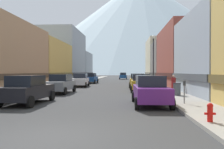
{
  "coord_description": "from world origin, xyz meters",
  "views": [
    {
      "loc": [
        2.33,
        -6.65,
        2.01
      ],
      "look_at": [
        -0.36,
        37.03,
        1.47
      ],
      "focal_mm": 36.13,
      "sensor_mm": 36.0,
      "label": 1
    }
  ],
  "objects_px": {
    "potted_plant_1": "(17,87)",
    "pedestrian_0": "(173,85)",
    "fire_hydrant_near": "(210,112)",
    "streetlamp_right": "(153,54)",
    "car_left_1": "(60,84)",
    "car_left_3": "(91,78)",
    "car_left_2": "(80,80)",
    "car_left_0": "(28,89)",
    "car_right_2": "(137,80)",
    "car_right_1": "(140,83)",
    "trash_bin_right": "(177,89)",
    "car_driving_0": "(123,76)",
    "car_right_0": "(150,90)",
    "parking_meter_near": "(184,89)"
  },
  "relations": [
    {
      "from": "car_left_3",
      "to": "car_right_2",
      "type": "distance_m",
      "value": 12.66
    },
    {
      "from": "car_right_2",
      "to": "parking_meter_near",
      "type": "xyz_separation_m",
      "value": [
        1.95,
        -15.73,
        0.11
      ]
    },
    {
      "from": "car_left_0",
      "to": "pedestrian_0",
      "type": "xyz_separation_m",
      "value": [
        10.05,
        5.05,
        -0.02
      ]
    },
    {
      "from": "car_right_2",
      "to": "pedestrian_0",
      "type": "relative_size",
      "value": 2.79
    },
    {
      "from": "car_left_0",
      "to": "trash_bin_right",
      "type": "height_order",
      "value": "car_left_0"
    },
    {
      "from": "car_left_0",
      "to": "car_right_1",
      "type": "relative_size",
      "value": 1.01
    },
    {
      "from": "car_right_0",
      "to": "pedestrian_0",
      "type": "height_order",
      "value": "car_right_0"
    },
    {
      "from": "fire_hydrant_near",
      "to": "parking_meter_near",
      "type": "distance_m",
      "value": 4.9
    },
    {
      "from": "car_left_0",
      "to": "fire_hydrant_near",
      "type": "distance_m",
      "value": 10.62
    },
    {
      "from": "car_left_3",
      "to": "car_right_0",
      "type": "relative_size",
      "value": 1.0
    },
    {
      "from": "car_right_2",
      "to": "car_driving_0",
      "type": "bearing_deg",
      "value": 93.98
    },
    {
      "from": "car_right_1",
      "to": "streetlamp_right",
      "type": "xyz_separation_m",
      "value": [
        1.55,
        2.14,
        3.09
      ]
    },
    {
      "from": "car_left_1",
      "to": "car_left_3",
      "type": "xyz_separation_m",
      "value": [
        -0.0,
        18.5,
        0.0
      ]
    },
    {
      "from": "car_left_0",
      "to": "pedestrian_0",
      "type": "relative_size",
      "value": 2.8
    },
    {
      "from": "potted_plant_1",
      "to": "car_left_3",
      "type": "bearing_deg",
      "value": 81.15
    },
    {
      "from": "car_right_2",
      "to": "trash_bin_right",
      "type": "relative_size",
      "value": 4.55
    },
    {
      "from": "pedestrian_0",
      "to": "car_left_1",
      "type": "bearing_deg",
      "value": 168.93
    },
    {
      "from": "car_right_2",
      "to": "parking_meter_near",
      "type": "distance_m",
      "value": 15.85
    },
    {
      "from": "car_left_3",
      "to": "pedestrian_0",
      "type": "bearing_deg",
      "value": -63.85
    },
    {
      "from": "car_left_2",
      "to": "streetlamp_right",
      "type": "height_order",
      "value": "streetlamp_right"
    },
    {
      "from": "car_left_3",
      "to": "car_right_2",
      "type": "relative_size",
      "value": 1.0
    },
    {
      "from": "fire_hydrant_near",
      "to": "car_left_3",
      "type": "bearing_deg",
      "value": 106.76
    },
    {
      "from": "car_right_1",
      "to": "trash_bin_right",
      "type": "distance_m",
      "value": 5.5
    },
    {
      "from": "car_left_2",
      "to": "car_right_0",
      "type": "relative_size",
      "value": 1.01
    },
    {
      "from": "car_left_3",
      "to": "car_right_0",
      "type": "xyz_separation_m",
      "value": [
        7.6,
        -25.65,
        0.0
      ]
    },
    {
      "from": "streetlamp_right",
      "to": "car_right_2",
      "type": "bearing_deg",
      "value": 110.46
    },
    {
      "from": "car_left_1",
      "to": "car_left_0",
      "type": "bearing_deg",
      "value": -90.02
    },
    {
      "from": "fire_hydrant_near",
      "to": "streetlamp_right",
      "type": "bearing_deg",
      "value": 90.35
    },
    {
      "from": "car_right_2",
      "to": "car_right_0",
      "type": "bearing_deg",
      "value": -90.0
    },
    {
      "from": "car_left_3",
      "to": "car_right_1",
      "type": "relative_size",
      "value": 1.01
    },
    {
      "from": "potted_plant_1",
      "to": "pedestrian_0",
      "type": "relative_size",
      "value": 0.6
    },
    {
      "from": "car_left_1",
      "to": "trash_bin_right",
      "type": "height_order",
      "value": "car_left_1"
    },
    {
      "from": "car_right_2",
      "to": "fire_hydrant_near",
      "type": "relative_size",
      "value": 6.33
    },
    {
      "from": "car_left_2",
      "to": "streetlamp_right",
      "type": "distance_m",
      "value": 10.91
    },
    {
      "from": "car_left_0",
      "to": "car_left_2",
      "type": "bearing_deg",
      "value": 90.0
    },
    {
      "from": "car_left_1",
      "to": "car_left_2",
      "type": "xyz_separation_m",
      "value": [
        -0.0,
        9.28,
        0.0
      ]
    },
    {
      "from": "car_left_2",
      "to": "pedestrian_0",
      "type": "xyz_separation_m",
      "value": [
        10.05,
        -11.24,
        -0.02
      ]
    },
    {
      "from": "car_left_1",
      "to": "car_right_1",
      "type": "xyz_separation_m",
      "value": [
        7.6,
        2.08,
        0.0
      ]
    },
    {
      "from": "car_driving_0",
      "to": "potted_plant_1",
      "type": "height_order",
      "value": "car_driving_0"
    },
    {
      "from": "car_right_2",
      "to": "potted_plant_1",
      "type": "distance_m",
      "value": 15.0
    },
    {
      "from": "fire_hydrant_near",
      "to": "streetlamp_right",
      "type": "height_order",
      "value": "streetlamp_right"
    },
    {
      "from": "potted_plant_1",
      "to": "parking_meter_near",
      "type": "bearing_deg",
      "value": -22.67
    },
    {
      "from": "car_left_2",
      "to": "car_right_1",
      "type": "bearing_deg",
      "value": -43.43
    },
    {
      "from": "potted_plant_1",
      "to": "streetlamp_right",
      "type": "height_order",
      "value": "streetlamp_right"
    },
    {
      "from": "car_left_0",
      "to": "pedestrian_0",
      "type": "distance_m",
      "value": 11.25
    },
    {
      "from": "car_right_2",
      "to": "car_left_2",
      "type": "bearing_deg",
      "value": 173.21
    },
    {
      "from": "car_right_0",
      "to": "potted_plant_1",
      "type": "xyz_separation_m",
      "value": [
        -10.8,
        5.12,
        -0.24
      ]
    },
    {
      "from": "trash_bin_right",
      "to": "pedestrian_0",
      "type": "height_order",
      "value": "pedestrian_0"
    },
    {
      "from": "car_right_1",
      "to": "pedestrian_0",
      "type": "height_order",
      "value": "car_right_1"
    },
    {
      "from": "parking_meter_near",
      "to": "trash_bin_right",
      "type": "bearing_deg",
      "value": 82.52
    }
  ]
}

